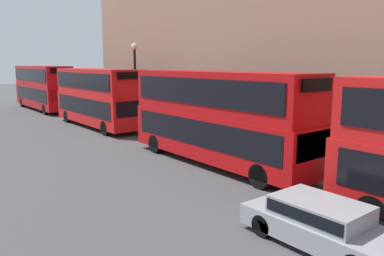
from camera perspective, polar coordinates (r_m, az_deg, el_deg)
The scene contains 5 objects.
bus_second_in_queue at distance 17.92m, azimuth 3.92°, elevation 2.17°, with size 2.59×10.76×4.47m.
bus_third_in_queue at distance 29.52m, azimuth -14.23°, elevation 4.87°, with size 2.59×10.46×4.43m.
bus_trailing at distance 42.26m, azimuth -21.79°, elevation 5.98°, with size 2.59×11.46×4.56m.
car_hatchback at distance 10.82m, azimuth 19.10°, elevation -13.42°, with size 1.79×4.35×1.26m.
street_lamp at distance 27.52m, azimuth -8.66°, elevation 7.72°, with size 0.44×0.44×6.24m.
Camera 1 is at (-10.29, 3.87, 4.85)m, focal length 35.00 mm.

